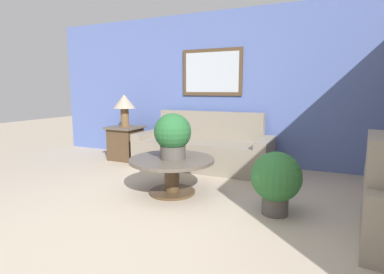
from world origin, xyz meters
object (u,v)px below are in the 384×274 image
(coffee_table, at_px, (172,168))
(table_lamp, at_px, (124,104))
(couch_main, at_px, (203,150))
(potted_plant_on_table, at_px, (173,135))
(potted_plant_floor, at_px, (276,179))
(side_table, at_px, (126,143))

(coffee_table, distance_m, table_lamp, 2.20)
(couch_main, relative_size, potted_plant_on_table, 4.01)
(couch_main, bearing_deg, potted_plant_floor, -46.39)
(side_table, height_order, potted_plant_on_table, potted_plant_on_table)
(table_lamp, bearing_deg, coffee_table, -37.71)
(couch_main, distance_m, potted_plant_floor, 2.05)
(table_lamp, height_order, potted_plant_on_table, table_lamp)
(coffee_table, bearing_deg, table_lamp, 142.29)
(potted_plant_on_table, xyz_separation_m, potted_plant_floor, (1.25, -0.12, -0.37))
(coffee_table, xyz_separation_m, table_lamp, (-1.65, 1.27, 0.70))
(couch_main, relative_size, side_table, 3.64)
(potted_plant_floor, bearing_deg, potted_plant_on_table, 174.71)
(side_table, bearing_deg, coffee_table, -37.71)
(couch_main, distance_m, potted_plant_on_table, 1.44)
(coffee_table, xyz_separation_m, potted_plant_floor, (1.27, -0.13, 0.05))
(couch_main, height_order, table_lamp, table_lamp)
(couch_main, bearing_deg, side_table, -176.91)
(coffee_table, bearing_deg, side_table, 142.29)
(coffee_table, height_order, table_lamp, table_lamp)
(table_lamp, bearing_deg, side_table, 45.00)
(table_lamp, relative_size, potted_plant_on_table, 1.05)
(table_lamp, xyz_separation_m, potted_plant_floor, (2.92, -1.40, -0.65))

